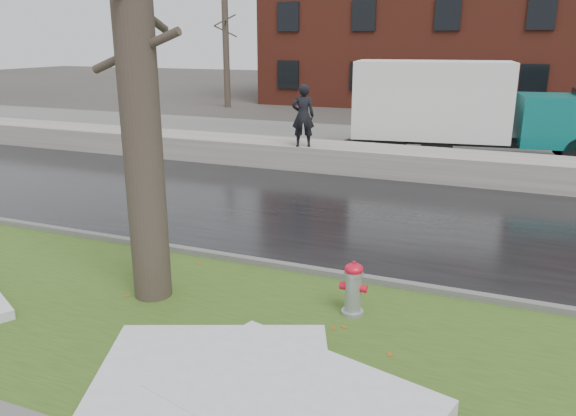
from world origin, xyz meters
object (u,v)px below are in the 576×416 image
at_px(fire_hydrant, 353,286).
at_px(tree, 136,57).
at_px(worker, 303,116).
at_px(box_truck, 462,108).

height_order(fire_hydrant, tree, tree).
bearing_deg(worker, fire_hydrant, 92.52).
relative_size(fire_hydrant, worker, 0.44).
relative_size(fire_hydrant, tree, 0.12).
distance_m(fire_hydrant, worker, 9.19).
bearing_deg(box_truck, tree, -111.94).
height_order(fire_hydrant, worker, worker).
xyz_separation_m(fire_hydrant, box_truck, (0.17, 11.99, 1.18)).
height_order(box_truck, worker, box_truck).
xyz_separation_m(tree, box_truck, (3.14, 12.52, -1.89)).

